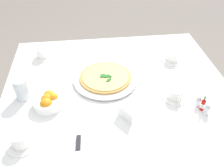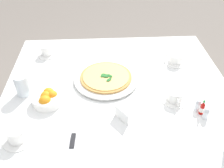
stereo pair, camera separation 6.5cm
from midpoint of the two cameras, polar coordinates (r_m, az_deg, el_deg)
dining_table at (r=1.36m, az=2.75°, el=-6.30°), size 1.19×1.19×0.75m
pizza_plate at (r=1.36m, az=-0.01°, el=1.19°), size 0.35×0.35×0.02m
pizza at (r=1.35m, az=-0.01°, el=1.65°), size 0.28×0.28×0.02m
coffee_cup_far_left at (r=1.55m, az=15.57°, el=5.50°), size 0.13×0.13×0.06m
coffee_cup_far_right at (r=1.11m, az=-19.44°, el=-11.03°), size 0.13×0.13×0.07m
coffee_cup_center_back at (r=1.27m, az=15.67°, el=-2.80°), size 0.13×0.13×0.06m
coffee_cup_left_edge at (r=1.61m, az=-13.52°, el=7.44°), size 0.13×0.13×0.07m
water_glass_back_corner at (r=1.32m, az=-18.47°, el=-0.53°), size 0.07×0.07×0.11m
napkin_folded at (r=1.03m, az=-7.39°, el=-15.46°), size 0.24×0.17×0.02m
dinner_knife at (r=1.02m, az=-7.47°, el=-15.13°), size 0.20×0.03×0.01m
citrus_bowl at (r=1.24m, az=-13.10°, el=-3.22°), size 0.15×0.15×0.07m
hot_sauce_bottle at (r=1.24m, az=21.38°, el=-5.22°), size 0.02×0.02×0.08m
salt_shaker at (r=1.23m, az=22.15°, el=-6.39°), size 0.03×0.03×0.06m
pepper_shaker at (r=1.26m, az=20.43°, el=-4.68°), size 0.03×0.03×0.06m
menu_card at (r=1.13m, az=4.09°, el=-7.24°), size 0.07×0.06×0.06m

